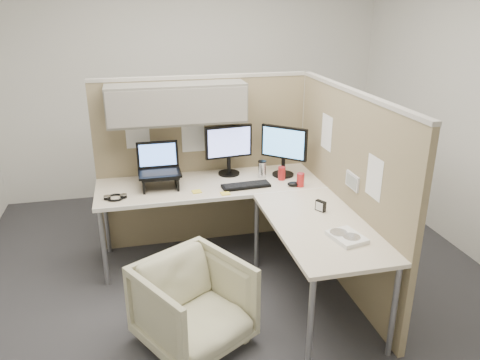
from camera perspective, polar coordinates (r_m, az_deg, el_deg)
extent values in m
plane|color=#2B2B2F|center=(4.06, -0.58, -12.64)|extent=(4.50, 4.50, 0.00)
cube|color=#8E7E5D|center=(4.49, -4.39, 2.10)|extent=(2.00, 0.05, 1.60)
cube|color=#A8A399|center=(4.29, -4.70, 12.44)|extent=(2.00, 0.06, 0.03)
cube|color=slate|center=(4.15, -7.75, 9.28)|extent=(1.20, 0.34, 0.34)
cube|color=gray|center=(3.98, -7.48, 8.79)|extent=(1.18, 0.01, 0.30)
plane|color=white|center=(4.32, -12.39, 5.75)|extent=(0.26, 0.00, 0.26)
plane|color=white|center=(4.37, -5.74, 5.36)|extent=(0.26, 0.00, 0.26)
cube|color=#8E7E5D|center=(3.88, 12.81, -1.53)|extent=(0.05, 2.00, 1.60)
cube|color=#A8A399|center=(3.65, 13.85, 10.38)|extent=(0.06, 2.00, 0.03)
cube|color=#A8A399|center=(4.73, 7.66, 2.98)|extent=(0.06, 0.06, 1.60)
cube|color=silver|center=(3.68, 13.61, -0.13)|extent=(0.02, 0.20, 0.12)
cube|color=gray|center=(3.67, 13.41, -0.15)|extent=(0.00, 0.16, 0.09)
plane|color=white|center=(4.08, 10.52, 5.74)|extent=(0.00, 0.26, 0.26)
plane|color=white|center=(3.39, 16.04, 0.29)|extent=(0.00, 0.26, 0.26)
cube|color=beige|center=(4.18, -3.57, -0.57)|extent=(2.00, 0.68, 0.03)
cube|color=beige|center=(3.48, 9.75, -5.52)|extent=(0.68, 1.30, 0.03)
cube|color=white|center=(3.87, -2.71, -2.37)|extent=(2.00, 0.02, 0.03)
cylinder|color=gray|center=(4.04, -16.25, -7.99)|extent=(0.04, 0.04, 0.70)
cylinder|color=gray|center=(4.56, -16.00, -4.51)|extent=(0.04, 0.04, 0.70)
cylinder|color=gray|center=(3.11, 8.59, -17.01)|extent=(0.04, 0.04, 0.70)
cylinder|color=gray|center=(3.34, 18.23, -14.96)|extent=(0.04, 0.04, 0.70)
cylinder|color=gray|center=(4.15, 2.03, -6.29)|extent=(0.04, 0.04, 0.70)
imported|color=beige|center=(3.30, -5.70, -14.51)|extent=(0.88, 0.86, 0.68)
cylinder|color=black|center=(4.38, -1.36, 0.82)|extent=(0.20, 0.20, 0.02)
cylinder|color=black|center=(4.36, -1.37, 1.85)|extent=(0.04, 0.04, 0.15)
cube|color=black|center=(4.29, -1.40, 4.69)|extent=(0.44, 0.08, 0.30)
cube|color=#92A2FD|center=(4.27, -1.31, 4.62)|extent=(0.40, 0.05, 0.26)
cylinder|color=black|center=(4.37, 5.25, 0.69)|extent=(0.20, 0.20, 0.02)
cylinder|color=black|center=(4.35, 5.29, 1.72)|extent=(0.04, 0.04, 0.15)
cube|color=black|center=(4.28, 5.39, 4.56)|extent=(0.35, 0.32, 0.30)
cube|color=#55A2E9|center=(4.26, 5.28, 4.50)|extent=(0.30, 0.27, 0.26)
cube|color=black|center=(4.07, -9.75, 0.57)|extent=(0.32, 0.25, 0.02)
cube|color=black|center=(4.09, -11.70, -0.32)|extent=(0.02, 0.23, 0.13)
cube|color=black|center=(4.10, -7.71, 0.01)|extent=(0.02, 0.23, 0.13)
cube|color=black|center=(4.07, -9.77, 0.80)|extent=(0.36, 0.25, 0.02)
cube|color=black|center=(4.17, -10.02, 3.10)|extent=(0.36, 0.06, 0.23)
cube|color=#598CF2|center=(4.16, -10.01, 3.04)|extent=(0.32, 0.04, 0.19)
cube|color=black|center=(4.08, 0.72, -0.70)|extent=(0.43, 0.17, 0.02)
ellipsoid|color=black|center=(4.12, 6.55, -0.48)|extent=(0.12, 0.09, 0.04)
cylinder|color=silver|center=(4.28, 2.71, 1.26)|extent=(0.07, 0.07, 0.15)
cylinder|color=black|center=(4.25, 2.73, 2.28)|extent=(0.08, 0.08, 0.01)
cylinder|color=#B21E1E|center=(4.11, 7.38, 0.01)|extent=(0.07, 0.07, 0.12)
cylinder|color=#B21E1E|center=(4.25, 5.11, 0.81)|extent=(0.07, 0.07, 0.12)
cube|color=yellow|center=(3.94, -1.82, -1.63)|extent=(0.08, 0.08, 0.01)
cube|color=yellow|center=(3.99, -5.30, -1.41)|extent=(0.08, 0.08, 0.01)
torus|color=black|center=(3.97, -14.95, -2.07)|extent=(0.15, 0.15, 0.02)
cylinder|color=black|center=(3.97, -15.90, -2.08)|extent=(0.06, 0.06, 0.03)
cylinder|color=black|center=(3.97, -14.01, -1.91)|extent=(0.06, 0.06, 0.03)
cube|color=white|center=(3.29, 12.89, -6.80)|extent=(0.24, 0.28, 0.03)
cylinder|color=silver|center=(3.27, 13.46, -6.74)|extent=(0.12, 0.12, 0.00)
cylinder|color=silver|center=(3.31, 11.92, -6.23)|extent=(0.12, 0.12, 0.00)
cube|color=black|center=(3.66, 9.81, -3.13)|extent=(0.07, 0.09, 0.08)
cube|color=white|center=(3.65, 9.64, -3.21)|extent=(0.04, 0.06, 0.06)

